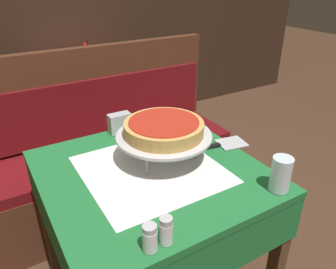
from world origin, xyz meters
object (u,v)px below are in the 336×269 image
(pizza_server, at_px, (220,145))
(water_glass_near, at_px, (281,174))
(dining_table_front, at_px, (152,195))
(pizza_pan_stand, at_px, (164,137))
(napkin_holder, at_px, (120,123))
(booth_bench, at_px, (103,166))
(salt_shaker, at_px, (150,238))
(pepper_shaker, at_px, (166,230))
(deep_dish_pizza, at_px, (164,128))
(condiment_caddy, at_px, (89,57))
(dining_table_rear, at_px, (87,79))

(pizza_server, bearing_deg, water_glass_near, -93.84)
(dining_table_front, relative_size, pizza_pan_stand, 2.14)
(pizza_server, xyz_separation_m, napkin_holder, (-0.31, 0.34, 0.04))
(booth_bench, height_order, pizza_pan_stand, booth_bench)
(pizza_pan_stand, bearing_deg, salt_shaker, -124.88)
(booth_bench, distance_m, water_glass_near, 1.22)
(water_glass_near, bearing_deg, dining_table_front, 133.10)
(napkin_holder, bearing_deg, pepper_shaker, -103.37)
(pizza_pan_stand, relative_size, deep_dish_pizza, 1.21)
(dining_table_front, height_order, salt_shaker, salt_shaker)
(water_glass_near, distance_m, napkin_holder, 0.73)
(water_glass_near, xyz_separation_m, condiment_caddy, (0.01, 1.96, -0.02))
(pizza_pan_stand, bearing_deg, condiment_caddy, 81.52)
(water_glass_near, relative_size, condiment_caddy, 0.70)
(condiment_caddy, bearing_deg, pepper_shaker, -102.97)
(deep_dish_pizza, xyz_separation_m, water_glass_near, (0.23, -0.37, -0.07))
(water_glass_near, bearing_deg, napkin_holder, 112.82)
(deep_dish_pizza, relative_size, napkin_holder, 3.01)
(pepper_shaker, distance_m, napkin_holder, 0.71)
(pizza_pan_stand, distance_m, water_glass_near, 0.44)
(pizza_server, bearing_deg, dining_table_front, -178.51)
(pepper_shaker, bearing_deg, salt_shaker, 180.00)
(dining_table_rear, distance_m, napkin_holder, 1.28)
(pizza_pan_stand, xyz_separation_m, condiment_caddy, (0.24, 1.59, -0.06))
(dining_table_rear, relative_size, condiment_caddy, 4.17)
(pizza_server, bearing_deg, dining_table_rear, 92.16)
(dining_table_rear, distance_m, deep_dish_pizza, 1.59)
(dining_table_rear, xyz_separation_m, pizza_pan_stand, (-0.19, -1.55, 0.22))
(napkin_holder, bearing_deg, pizza_pan_stand, -80.03)
(dining_table_front, height_order, condiment_caddy, condiment_caddy)
(dining_table_front, distance_m, water_glass_near, 0.49)
(water_glass_near, bearing_deg, booth_bench, 102.93)
(dining_table_rear, xyz_separation_m, deep_dish_pizza, (-0.19, -1.55, 0.26))
(pizza_pan_stand, xyz_separation_m, napkin_holder, (-0.05, 0.31, -0.05))
(dining_table_rear, distance_m, pizza_pan_stand, 1.58)
(dining_table_rear, bearing_deg, pepper_shaker, -101.99)
(condiment_caddy, bearing_deg, pizza_pan_stand, -98.48)
(salt_shaker, relative_size, napkin_holder, 0.82)
(pizza_pan_stand, distance_m, salt_shaker, 0.47)
(pizza_pan_stand, bearing_deg, water_glass_near, -58.10)
(booth_bench, xyz_separation_m, pepper_shaker, (-0.20, -1.10, 0.47))
(pizza_pan_stand, bearing_deg, deep_dish_pizza, 90.00)
(salt_shaker, bearing_deg, napkin_holder, 72.81)
(deep_dish_pizza, bearing_deg, water_glass_near, -58.10)
(booth_bench, distance_m, condiment_caddy, 1.02)
(pepper_shaker, xyz_separation_m, condiment_caddy, (0.45, 1.97, -0.01))
(deep_dish_pizza, relative_size, pizza_server, 1.11)
(dining_table_front, distance_m, pizza_pan_stand, 0.23)
(deep_dish_pizza, bearing_deg, pizza_server, -6.86)
(pizza_pan_stand, relative_size, salt_shaker, 4.47)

